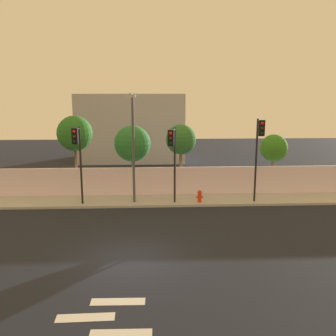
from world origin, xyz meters
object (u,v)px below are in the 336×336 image
object	(u,v)px
traffic_light_right	(173,150)
roadside_tree_leftmost	(75,134)
roadside_tree_midright	(181,140)
roadside_tree_midleft	(132,144)
street_lamp_curbside	(133,140)
traffic_light_center	(259,143)
fire_hydrant	(200,196)
traffic_light_left	(78,149)
roadside_tree_rightmost	(274,148)

from	to	relation	value
traffic_light_right	roadside_tree_leftmost	distance (m)	7.25
traffic_light_right	roadside_tree_midright	size ratio (longest dim) A/B	0.98
roadside_tree_midleft	street_lamp_curbside	bearing A→B (deg)	-86.71
traffic_light_right	roadside_tree_midleft	xyz separation A→B (m)	(-2.47, 3.65, -0.13)
traffic_light_center	traffic_light_right	size ratio (longest dim) A/B	1.11
fire_hydrant	traffic_light_left	bearing A→B (deg)	-176.22
street_lamp_curbside	roadside_tree_rightmost	bearing A→B (deg)	17.04
traffic_light_left	roadside_tree_rightmost	distance (m)	13.02
traffic_light_center	fire_hydrant	world-z (taller)	traffic_light_center
roadside_tree_midright	street_lamp_curbside	bearing A→B (deg)	-136.82
traffic_light_left	street_lamp_curbside	world-z (taller)	street_lamp_curbside
traffic_light_center	roadside_tree_midright	world-z (taller)	traffic_light_center
fire_hydrant	roadside_tree_rightmost	xyz separation A→B (m)	(5.41, 2.88, 2.45)
fire_hydrant	roadside_tree_leftmost	distance (m)	9.15
roadside_tree_leftmost	roadside_tree_midright	world-z (taller)	roadside_tree_leftmost
fire_hydrant	roadside_tree_midleft	bearing A→B (deg)	145.34
traffic_light_left	street_lamp_curbside	size ratio (longest dim) A/B	0.71
street_lamp_curbside	roadside_tree_midright	size ratio (longest dim) A/B	1.40
traffic_light_right	fire_hydrant	size ratio (longest dim) A/B	6.08
fire_hydrant	roadside_tree_rightmost	distance (m)	6.60
fire_hydrant	street_lamp_curbside	bearing A→B (deg)	-179.97
fire_hydrant	roadside_tree_midright	bearing A→B (deg)	107.87
fire_hydrant	roadside_tree_leftmost	world-z (taller)	roadside_tree_leftmost
traffic_light_right	fire_hydrant	bearing A→B (deg)	24.29
traffic_light_right	traffic_light_left	bearing A→B (deg)	176.93
traffic_light_left	street_lamp_curbside	distance (m)	3.23
fire_hydrant	roadside_tree_rightmost	world-z (taller)	roadside_tree_rightmost
traffic_light_center	roadside_tree_midright	distance (m)	5.51
fire_hydrant	roadside_tree_midright	distance (m)	4.32
traffic_light_left	roadside_tree_rightmost	xyz separation A→B (m)	(12.57, 3.36, -0.53)
traffic_light_center	roadside_tree_rightmost	size ratio (longest dim) A/B	1.28
fire_hydrant	roadside_tree_midleft	distance (m)	5.81
traffic_light_left	roadside_tree_midleft	size ratio (longest dim) A/B	1.01
traffic_light_center	roadside_tree_rightmost	world-z (taller)	traffic_light_center
roadside_tree_leftmost	traffic_light_left	bearing A→B (deg)	-76.87
traffic_light_center	roadside_tree_midleft	bearing A→B (deg)	155.25
traffic_light_center	street_lamp_curbside	xyz separation A→B (m)	(-7.35, 0.58, 0.19)
roadside_tree_rightmost	roadside_tree_midright	bearing A→B (deg)	180.00
roadside_tree_leftmost	roadside_tree_midright	size ratio (longest dim) A/B	1.13
traffic_light_right	roadside_tree_midright	world-z (taller)	traffic_light_right
roadside_tree_midright	fire_hydrant	bearing A→B (deg)	-72.13
traffic_light_right	street_lamp_curbside	xyz separation A→B (m)	(-2.30, 0.76, 0.51)
street_lamp_curbside	traffic_light_left	bearing A→B (deg)	-171.50
traffic_light_center	traffic_light_right	xyz separation A→B (m)	(-5.05, -0.18, -0.32)
roadside_tree_midleft	roadside_tree_rightmost	bearing A→B (deg)	-0.00
traffic_light_center	fire_hydrant	bearing A→B (deg)	170.11
fire_hydrant	traffic_light_right	bearing A→B (deg)	-155.71
street_lamp_curbside	roadside_tree_midright	distance (m)	4.23
traffic_light_left	traffic_light_right	world-z (taller)	traffic_light_left
street_lamp_curbside	roadside_tree_midright	bearing A→B (deg)	43.18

